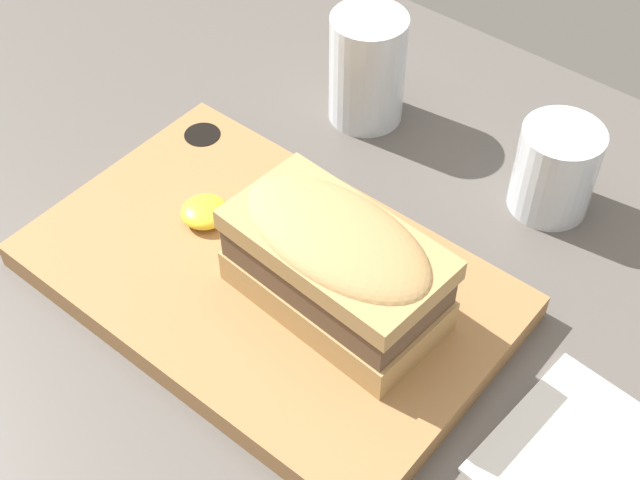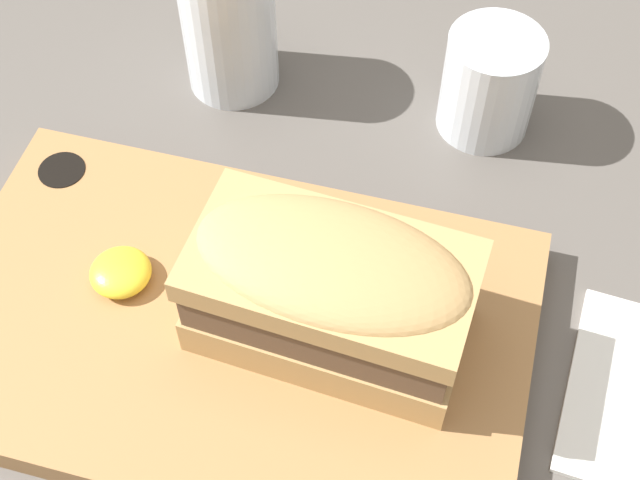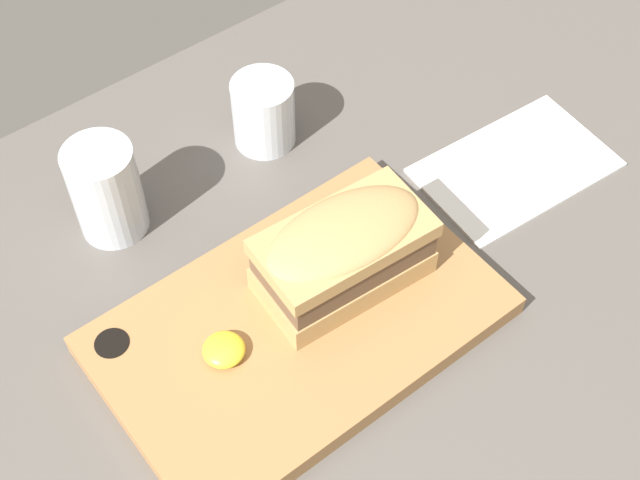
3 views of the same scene
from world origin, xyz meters
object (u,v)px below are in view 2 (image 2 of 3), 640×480
(serving_board, at_px, (232,328))
(water_glass, at_px, (230,33))
(wine_glass, at_px, (489,86))
(sandwich, at_px, (331,289))

(serving_board, xyz_separation_m, water_glass, (-0.07, 0.23, 0.04))
(serving_board, bearing_deg, wine_glass, 61.08)
(serving_board, bearing_deg, sandwich, 8.42)
(sandwich, bearing_deg, wine_glass, 73.82)
(sandwich, distance_m, water_glass, 0.26)
(sandwich, bearing_deg, serving_board, -171.58)
(water_glass, bearing_deg, wine_glass, 1.06)
(water_glass, distance_m, wine_glass, 0.20)
(sandwich, relative_size, wine_glass, 2.06)
(wine_glass, bearing_deg, water_glass, -178.94)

